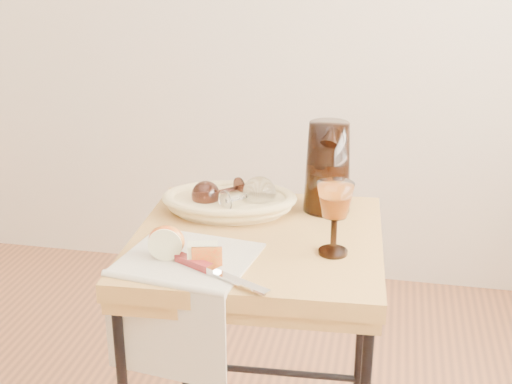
% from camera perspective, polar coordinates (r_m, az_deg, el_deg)
% --- Properties ---
extents(side_table, '(0.64, 0.64, 0.77)m').
position_cam_1_polar(side_table, '(1.85, 0.13, -14.50)').
color(side_table, olive).
rests_on(side_table, floor).
extents(tea_towel, '(0.32, 0.29, 0.01)m').
position_cam_1_polar(tea_towel, '(1.55, -5.71, -5.56)').
color(tea_towel, silver).
rests_on(tea_towel, side_table).
extents(bread_basket, '(0.34, 0.26, 0.05)m').
position_cam_1_polar(bread_basket, '(1.79, -2.24, -0.99)').
color(bread_basket, tan).
rests_on(bread_basket, side_table).
extents(goblet_lying_a, '(0.14, 0.14, 0.08)m').
position_cam_1_polar(goblet_lying_a, '(1.80, -3.00, 0.02)').
color(goblet_lying_a, '#3A1A15').
rests_on(goblet_lying_a, bread_basket).
extents(goblet_lying_b, '(0.16, 0.16, 0.09)m').
position_cam_1_polar(goblet_lying_b, '(1.76, -0.94, -0.35)').
color(goblet_lying_b, white).
rests_on(goblet_lying_b, bread_basket).
extents(pitcher, '(0.20, 0.27, 0.28)m').
position_cam_1_polar(pitcher, '(1.79, 6.03, 2.10)').
color(pitcher, black).
rests_on(pitcher, side_table).
extents(wine_goblet, '(0.11, 0.11, 0.17)m').
position_cam_1_polar(wine_goblet, '(1.54, 6.59, -2.22)').
color(wine_goblet, white).
rests_on(wine_goblet, side_table).
extents(apple_half, '(0.09, 0.06, 0.08)m').
position_cam_1_polar(apple_half, '(1.54, -7.51, -4.10)').
color(apple_half, red).
rests_on(apple_half, tea_towel).
extents(apple_wedge, '(0.07, 0.05, 0.05)m').
position_cam_1_polar(apple_wedge, '(1.51, -4.49, -5.13)').
color(apple_wedge, beige).
rests_on(apple_wedge, tea_towel).
extents(table_knife, '(0.23, 0.14, 0.02)m').
position_cam_1_polar(table_knife, '(1.46, -3.31, -6.62)').
color(table_knife, silver).
rests_on(table_knife, tea_towel).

